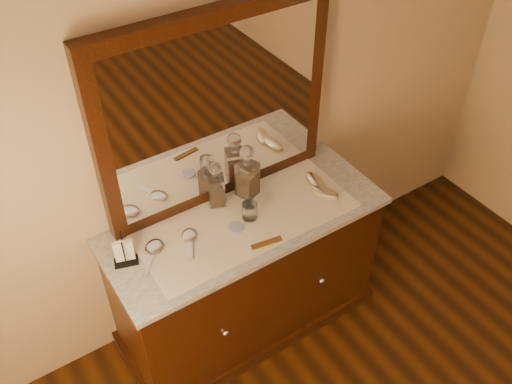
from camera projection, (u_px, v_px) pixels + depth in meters
dresser_cabinet at (246, 275)px, 3.07m from camera, size 1.40×0.55×0.82m
dresser_plinth at (247, 315)px, 3.32m from camera, size 1.46×0.59×0.08m
knob_left at (226, 333)px, 2.75m from camera, size 0.04×0.04×0.04m
knob_right at (321, 281)px, 2.99m from camera, size 0.04×0.04×0.04m
marble_top at (245, 220)px, 2.79m from camera, size 1.44×0.59×0.03m
mirror_frame at (216, 111)px, 2.60m from camera, size 1.20×0.08×1.00m
mirror_glass at (219, 114)px, 2.58m from camera, size 1.06×0.01×0.86m
lace_runner at (247, 220)px, 2.77m from camera, size 1.10×0.45×0.00m
pin_dish at (236, 228)px, 2.72m from camera, size 0.09×0.09×0.01m
comb at (267, 243)px, 2.64m from camera, size 0.16×0.05×0.01m
napkin_rack at (124, 252)px, 2.52m from camera, size 0.12×0.10×0.16m
decanter_left at (216, 188)px, 2.79m from camera, size 0.10×0.10×0.26m
decanter_right at (247, 176)px, 2.83m from camera, size 0.12×0.12×0.31m
brush_near at (325, 193)px, 2.88m from camera, size 0.13×0.17×0.04m
brush_far at (315, 182)px, 2.95m from camera, size 0.09×0.17×0.04m
hand_mirror_outer at (153, 250)px, 2.60m from camera, size 0.19×0.21×0.02m
hand_mirror_inner at (190, 238)px, 2.66m from camera, size 0.14×0.20×0.02m
tumblers at (250, 211)px, 2.75m from camera, size 0.08×0.08×0.09m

